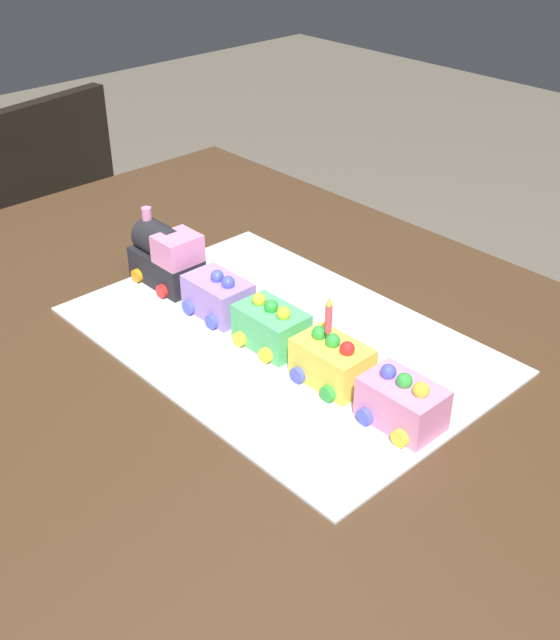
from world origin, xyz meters
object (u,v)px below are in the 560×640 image
at_px(cake_car_tanker_bubblegum, 402,403).
at_px(chair, 27,248).
at_px(dining_table, 251,410).
at_px(cake_car_hopper_lemon, 332,362).
at_px(birthday_candle, 329,315).
at_px(cake_car_caboose_lavender, 218,296).
at_px(cake_car_flatbed_mint_green, 271,326).
at_px(cake_locomotive, 166,256).

bearing_deg(cake_car_tanker_bubblegum, chair, 174.83).
bearing_deg(dining_table, cake_car_tanker_bubblegum, 6.60).
bearing_deg(cake_car_hopper_lemon, birthday_candle, 180.00).
bearing_deg(cake_car_caboose_lavender, cake_car_hopper_lemon, 0.00).
distance_m(cake_car_hopper_lemon, birthday_candle, 0.07).
bearing_deg(cake_car_flatbed_mint_green, cake_car_tanker_bubblegum, 0.00).
bearing_deg(cake_car_caboose_lavender, chair, 172.88).
bearing_deg(cake_car_hopper_lemon, cake_locomotive, 180.00).
bearing_deg(chair, cake_car_flatbed_mint_green, 73.10).
bearing_deg(cake_locomotive, birthday_candle, 0.00).
xyz_separation_m(chair, cake_car_caboose_lavender, (0.93, -0.12, 0.30)).
relative_size(cake_car_tanker_bubblegum, birthday_candle, 1.94).
height_order(chair, cake_car_caboose_lavender, chair).
bearing_deg(cake_car_tanker_bubblegum, cake_car_flatbed_mint_green, 180.00).
xyz_separation_m(chair, cake_car_tanker_bubblegum, (1.28, -0.12, 0.30)).
relative_size(cake_car_caboose_lavender, cake_car_tanker_bubblegum, 1.00).
height_order(cake_car_flatbed_mint_green, cake_car_tanker_bubblegum, same).
bearing_deg(birthday_candle, cake_car_flatbed_mint_green, -180.00).
xyz_separation_m(cake_locomotive, cake_car_caboose_lavender, (0.13, 0.00, -0.02)).
height_order(dining_table, cake_car_caboose_lavender, cake_car_caboose_lavender).
bearing_deg(cake_car_hopper_lemon, cake_car_caboose_lavender, 180.00).
height_order(chair, birthday_candle, birthday_candle).
xyz_separation_m(cake_car_caboose_lavender, cake_car_flatbed_mint_green, (0.12, 0.00, 0.00)).
height_order(dining_table, cake_car_flatbed_mint_green, cake_car_flatbed_mint_green).
xyz_separation_m(cake_car_caboose_lavender, birthday_candle, (0.23, 0.00, 0.07)).
distance_m(cake_locomotive, cake_car_caboose_lavender, 0.13).
relative_size(cake_locomotive, cake_car_flatbed_mint_green, 1.40).
xyz_separation_m(cake_car_caboose_lavender, cake_car_tanker_bubblegum, (0.35, 0.00, 0.00)).
distance_m(cake_car_flatbed_mint_green, cake_car_tanker_bubblegum, 0.24).
height_order(dining_table, birthday_candle, birthday_candle).
bearing_deg(cake_car_hopper_lemon, cake_car_tanker_bubblegum, 0.00).
bearing_deg(cake_car_tanker_bubblegum, cake_car_caboose_lavender, 180.00).
bearing_deg(chair, cake_car_caboose_lavender, 72.31).
xyz_separation_m(cake_car_flatbed_mint_green, cake_car_hopper_lemon, (0.12, 0.00, 0.00)).
height_order(chair, cake_locomotive, same).
bearing_deg(dining_table, birthday_candle, 13.25).
xyz_separation_m(dining_table, birthday_candle, (0.12, 0.03, 0.21)).
xyz_separation_m(cake_car_flatbed_mint_green, cake_car_tanker_bubblegum, (0.24, 0.00, 0.00)).
bearing_deg(cake_car_flatbed_mint_green, dining_table, -115.77).
distance_m(cake_car_caboose_lavender, birthday_candle, 0.24).
bearing_deg(dining_table, cake_car_caboose_lavender, 164.38).
xyz_separation_m(chair, cake_car_flatbed_mint_green, (1.05, -0.12, 0.30)).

